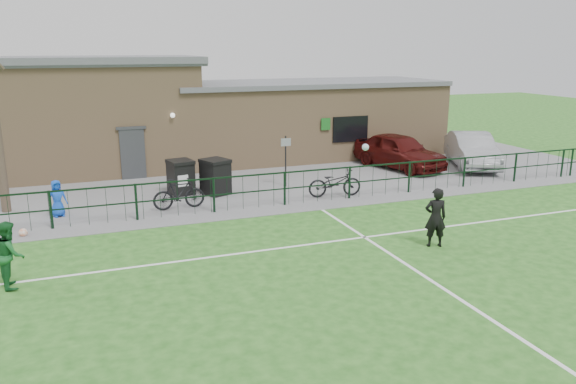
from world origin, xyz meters
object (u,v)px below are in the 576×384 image
object	(u,v)px
car_silver	(472,150)
sign_post	(286,161)
bicycle_d	(179,194)
bicycle_e	(335,183)
spectator_child	(57,198)
car_maroon	(399,151)
ball_ground	(23,233)
wheelie_bin_left	(181,178)
outfield_player	(10,254)
wheelie_bin_right	(215,178)

from	to	relation	value
car_silver	sign_post	bearing A→B (deg)	-152.06
bicycle_d	bicycle_e	xyz separation A→B (m)	(5.63, -0.36, -0.01)
bicycle_d	bicycle_e	distance (m)	5.65
bicycle_e	spectator_child	bearing A→B (deg)	92.17
sign_post	car_maroon	bearing A→B (deg)	13.36
car_silver	bicycle_e	distance (m)	8.57
ball_ground	spectator_child	bearing A→B (deg)	61.79
sign_post	spectator_child	distance (m)	8.42
wheelie_bin_left	spectator_child	bearing A→B (deg)	-172.43
spectator_child	outfield_player	bearing A→B (deg)	-118.29
bicycle_d	car_maroon	bearing A→B (deg)	-75.27
wheelie_bin_left	wheelie_bin_right	world-z (taller)	wheelie_bin_right
car_silver	ball_ground	xyz separation A→B (m)	(-18.54, -3.53, -0.67)
bicycle_d	ball_ground	world-z (taller)	bicycle_d
wheelie_bin_left	sign_post	distance (m)	4.10
wheelie_bin_left	sign_post	xyz separation A→B (m)	(4.07, -0.26, 0.40)
car_silver	bicycle_d	world-z (taller)	car_silver
ball_ground	sign_post	bearing A→B (deg)	17.80
car_silver	bicycle_d	size ratio (longest dim) A/B	2.66
bicycle_d	outfield_player	distance (m)	6.84
wheelie_bin_left	car_maroon	bearing A→B (deg)	-5.21
wheelie_bin_left	ball_ground	xyz separation A→B (m)	(-5.18, -3.23, -0.50)
bicycle_e	ball_ground	bearing A→B (deg)	102.18
bicycle_d	outfield_player	bearing A→B (deg)	134.63
sign_post	spectator_child	size ratio (longest dim) A/B	1.66
sign_post	bicycle_e	size ratio (longest dim) A/B	1.01
spectator_child	outfield_player	xyz separation A→B (m)	(-0.87, -5.47, 0.16)
wheelie_bin_right	spectator_child	xyz separation A→B (m)	(-5.45, -1.01, -0.02)
ball_ground	bicycle_e	bearing A→B (deg)	4.80
bicycle_e	outfield_player	xyz separation A→B (m)	(-10.33, -4.61, 0.24)
wheelie_bin_left	ball_ground	bearing A→B (deg)	-159.86
car_maroon	ball_ground	size ratio (longest dim) A/B	18.87
wheelie_bin_left	bicycle_d	size ratio (longest dim) A/B	0.68
wheelie_bin_right	outfield_player	world-z (taller)	outfield_player
sign_post	car_silver	bearing A→B (deg)	3.46
car_maroon	spectator_child	bearing A→B (deg)	176.63
car_silver	ball_ground	size ratio (longest dim) A/B	19.02
wheelie_bin_left	car_maroon	world-z (taller)	car_maroon
wheelie_bin_right	bicycle_e	xyz separation A→B (m)	(4.01, -1.88, -0.10)
bicycle_e	wheelie_bin_left	bearing A→B (deg)	73.06
wheelie_bin_right	car_silver	world-z (taller)	car_silver
car_silver	ball_ground	distance (m)	18.88
wheelie_bin_left	sign_post	bearing A→B (deg)	-15.45
outfield_player	bicycle_e	bearing A→B (deg)	-73.28
car_maroon	bicycle_d	bearing A→B (deg)	-177.14
bicycle_d	outfield_player	world-z (taller)	outfield_player
outfield_player	wheelie_bin_left	bearing A→B (deg)	-43.63
wheelie_bin_right	ball_ground	xyz separation A→B (m)	(-6.38, -2.75, -0.52)
wheelie_bin_left	bicycle_d	world-z (taller)	wheelie_bin_left
bicycle_e	outfield_player	distance (m)	11.31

